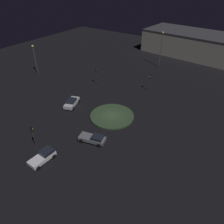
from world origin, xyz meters
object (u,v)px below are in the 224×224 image
at_px(traffic_light_south, 150,79).
at_px(streetlamp_south, 161,45).
at_px(car_grey, 93,138).
at_px(streetlamp_east, 34,54).
at_px(car_white, 43,157).
at_px(traffic_light_southeast, 97,73).
at_px(car_silver, 72,103).
at_px(store_building, 194,44).
at_px(traffic_light_north, 33,133).

distance_m(traffic_light_south, streetlamp_south, 16.16).
xyz_separation_m(car_grey, streetlamp_east, (29.48, -13.00, 4.71)).
distance_m(car_white, traffic_light_southeast, 26.01).
height_order(car_white, streetlamp_east, streetlamp_east).
distance_m(car_white, streetlamp_east, 33.25).
relative_size(car_white, traffic_light_southeast, 0.97).
xyz_separation_m(traffic_light_southeast, streetlamp_south, (-7.78, -19.40, 3.40)).
distance_m(car_silver, store_building, 47.62).
distance_m(car_white, streetlamp_south, 44.10).
distance_m(traffic_light_north, streetlamp_south, 42.85).
height_order(traffic_light_south, traffic_light_north, traffic_light_north).
bearing_deg(streetlamp_south, car_white, 91.53).
xyz_separation_m(car_white, traffic_light_north, (2.92, -1.04, 2.33)).
bearing_deg(car_grey, traffic_light_north, 29.54).
bearing_deg(traffic_light_south, streetlamp_south, -160.14).
bearing_deg(car_silver, car_grey, -140.43).
height_order(car_white, store_building, store_building).
height_order(traffic_light_north, store_building, store_building).
xyz_separation_m(car_grey, traffic_light_north, (6.46, 6.22, 2.34)).
bearing_deg(traffic_light_south, store_building, -176.63).
distance_m(car_grey, traffic_light_north, 9.27).
height_order(streetlamp_east, store_building, streetlamp_east).
relative_size(traffic_light_north, streetlamp_east, 0.55).
relative_size(car_grey, car_silver, 0.98).
bearing_deg(store_building, streetlamp_east, 58.33).
bearing_deg(store_building, car_silver, 82.11).
bearing_deg(store_building, car_grey, 95.02).
relative_size(car_white, traffic_light_north, 0.92).
distance_m(traffic_light_southeast, store_building, 37.65).
bearing_deg(streetlamp_east, traffic_light_north, 140.13).
bearing_deg(car_silver, store_building, -33.05).
bearing_deg(traffic_light_north, streetlamp_south, 16.99).
height_order(car_silver, streetlamp_east, streetlamp_east).
height_order(streetlamp_south, store_building, streetlamp_south).
height_order(car_grey, traffic_light_north, traffic_light_north).
bearing_deg(traffic_light_south, traffic_light_southeast, -66.27).
bearing_deg(traffic_light_north, streetlamp_east, 69.48).
bearing_deg(car_grey, traffic_light_south, -103.00).
bearing_deg(car_white, car_grey, 156.54).
distance_m(car_white, store_building, 59.98).
relative_size(car_grey, traffic_light_north, 1.06).
relative_size(car_silver, traffic_light_north, 1.08).
relative_size(car_grey, store_building, 0.14).
xyz_separation_m(car_silver, traffic_light_south, (-10.10, -15.02, 2.10)).
relative_size(streetlamp_south, store_building, 0.30).
relative_size(car_silver, store_building, 0.14).
xyz_separation_m(car_silver, streetlamp_south, (-5.91, -30.24, 5.55)).
bearing_deg(car_grey, car_silver, -44.78).
bearing_deg(store_building, traffic_light_south, 94.02).
bearing_deg(traffic_light_southeast, traffic_light_north, -34.82).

